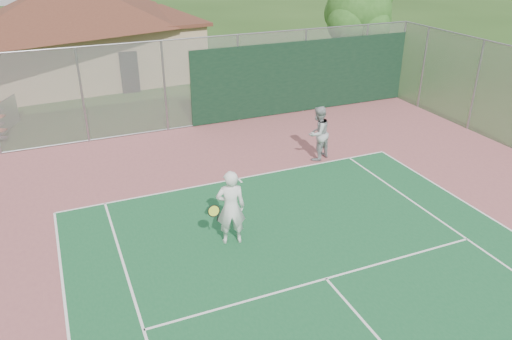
{
  "coord_description": "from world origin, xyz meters",
  "views": [
    {
      "loc": [
        -5.0,
        -1.34,
        7.07
      ],
      "look_at": [
        -0.32,
        9.71,
        1.34
      ],
      "focal_mm": 35.0,
      "sensor_mm": 36.0,
      "label": 1
    }
  ],
  "objects": [
    {
      "name": "back_fence",
      "position": [
        2.11,
        16.98,
        1.67
      ],
      "size": [
        20.08,
        0.11,
        3.53
      ],
      "color": "gray",
      "rests_on": "ground"
    },
    {
      "name": "tree",
      "position": [
        9.59,
        20.02,
        3.48
      ],
      "size": [
        3.8,
        3.6,
        5.29
      ],
      "color": "#3A2515",
      "rests_on": "ground"
    },
    {
      "name": "side_fence_right",
      "position": [
        10.0,
        12.5,
        1.75
      ],
      "size": [
        0.08,
        9.0,
        3.5
      ],
      "color": "gray",
      "rests_on": "ground"
    },
    {
      "name": "player_grey_back",
      "position": [
        3.05,
        12.28,
        0.93
      ],
      "size": [
        1.12,
        1.02,
        1.87
      ],
      "rotation": [
        0.0,
        0.0,
        3.56
      ],
      "color": "#A3A6A8",
      "rests_on": "ground"
    },
    {
      "name": "clubhouse",
      "position": [
        -3.29,
        26.55,
        2.76
      ],
      "size": [
        13.28,
        9.47,
        5.44
      ],
      "rotation": [
        0.0,
        0.0,
        0.09
      ],
      "color": "tan",
      "rests_on": "ground"
    },
    {
      "name": "player_white_front",
      "position": [
        -1.44,
        8.64,
        0.99
      ],
      "size": [
        1.09,
        0.69,
        1.97
      ],
      "rotation": [
        0.0,
        0.0,
        2.9
      ],
      "color": "silver",
      "rests_on": "ground"
    }
  ]
}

